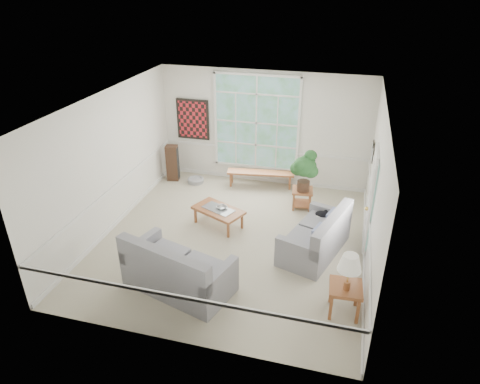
% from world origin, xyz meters
% --- Properties ---
extents(floor, '(5.50, 6.00, 0.01)m').
position_xyz_m(floor, '(0.00, 0.00, -0.01)').
color(floor, '#B0A78F').
rests_on(floor, ground).
extents(ceiling, '(5.50, 6.00, 0.02)m').
position_xyz_m(ceiling, '(0.00, 0.00, 3.00)').
color(ceiling, white).
rests_on(ceiling, ground).
extents(wall_back, '(5.50, 0.02, 3.00)m').
position_xyz_m(wall_back, '(0.00, 3.00, 1.50)').
color(wall_back, white).
rests_on(wall_back, ground).
extents(wall_front, '(5.50, 0.02, 3.00)m').
position_xyz_m(wall_front, '(0.00, -3.00, 1.50)').
color(wall_front, white).
rests_on(wall_front, ground).
extents(wall_left, '(0.02, 6.00, 3.00)m').
position_xyz_m(wall_left, '(-2.75, 0.00, 1.50)').
color(wall_left, white).
rests_on(wall_left, ground).
extents(wall_right, '(0.02, 6.00, 3.00)m').
position_xyz_m(wall_right, '(2.75, 0.00, 1.50)').
color(wall_right, white).
rests_on(wall_right, ground).
extents(window_back, '(2.30, 0.08, 2.40)m').
position_xyz_m(window_back, '(-0.20, 2.96, 1.65)').
color(window_back, white).
rests_on(window_back, wall_back).
extents(entry_door, '(0.08, 0.90, 2.10)m').
position_xyz_m(entry_door, '(2.71, 0.60, 1.05)').
color(entry_door, white).
rests_on(entry_door, floor).
extents(door_sidelight, '(0.08, 0.26, 1.90)m').
position_xyz_m(door_sidelight, '(2.71, -0.03, 1.15)').
color(door_sidelight, white).
rests_on(door_sidelight, wall_right).
extents(wall_art, '(0.90, 0.06, 1.10)m').
position_xyz_m(wall_art, '(-1.95, 2.95, 1.60)').
color(wall_art, maroon).
rests_on(wall_art, wall_back).
extents(wall_frame_near, '(0.04, 0.26, 0.32)m').
position_xyz_m(wall_frame_near, '(2.71, 1.75, 1.55)').
color(wall_frame_near, black).
rests_on(wall_frame_near, wall_right).
extents(wall_frame_far, '(0.04, 0.26, 0.32)m').
position_xyz_m(wall_frame_far, '(2.71, 2.15, 1.55)').
color(wall_frame_far, black).
rests_on(wall_frame_far, wall_right).
extents(loveseat_right, '(1.39, 1.94, 0.94)m').
position_xyz_m(loveseat_right, '(1.72, -0.02, 0.47)').
color(loveseat_right, gray).
rests_on(loveseat_right, floor).
extents(loveseat_front, '(2.12, 1.49, 1.04)m').
position_xyz_m(loveseat_front, '(-0.51, -1.77, 0.52)').
color(loveseat_front, gray).
rests_on(loveseat_front, floor).
extents(coffee_table, '(1.28, 1.03, 0.42)m').
position_xyz_m(coffee_table, '(-0.47, 0.45, 0.21)').
color(coffee_table, brown).
rests_on(coffee_table, floor).
extents(pewter_bowl, '(0.39, 0.39, 0.07)m').
position_xyz_m(pewter_bowl, '(-0.40, 0.49, 0.46)').
color(pewter_bowl, gray).
rests_on(pewter_bowl, coffee_table).
extents(window_bench, '(1.80, 0.60, 0.41)m').
position_xyz_m(window_bench, '(0.01, 2.65, 0.21)').
color(window_bench, brown).
rests_on(window_bench, floor).
extents(end_table, '(0.54, 0.54, 0.49)m').
position_xyz_m(end_table, '(1.23, 1.77, 0.24)').
color(end_table, brown).
rests_on(end_table, floor).
extents(houseplant, '(0.64, 0.64, 1.02)m').
position_xyz_m(houseplant, '(1.25, 1.71, 1.00)').
color(houseplant, '#225224').
rests_on(houseplant, end_table).
extents(side_table, '(0.57, 0.57, 0.55)m').
position_xyz_m(side_table, '(2.40, -1.67, 0.27)').
color(side_table, brown).
rests_on(side_table, floor).
extents(table_lamp, '(0.49, 0.49, 0.66)m').
position_xyz_m(table_lamp, '(2.41, -1.73, 0.88)').
color(table_lamp, white).
rests_on(table_lamp, side_table).
extents(pet_bed, '(0.57, 0.57, 0.13)m').
position_xyz_m(pet_bed, '(-1.74, 2.40, 0.07)').
color(pet_bed, gray).
rests_on(pet_bed, floor).
extents(floor_speaker, '(0.34, 0.29, 1.00)m').
position_xyz_m(floor_speaker, '(-2.40, 2.43, 0.50)').
color(floor_speaker, '#3B2519').
rests_on(floor_speaker, floor).
extents(cat, '(0.37, 0.32, 0.15)m').
position_xyz_m(cat, '(1.81, 0.59, 0.56)').
color(cat, black).
rests_on(cat, loveseat_right).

